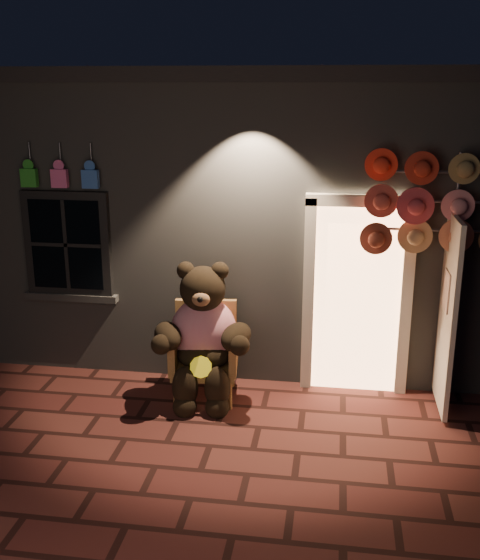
# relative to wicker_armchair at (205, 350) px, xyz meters

# --- Properties ---
(ground) EXTENTS (60.00, 60.00, 0.00)m
(ground) POSITION_rel_wicker_armchair_xyz_m (0.25, -1.07, -0.51)
(ground) COLOR #52251F
(ground) RESTS_ON ground
(shop_building) EXTENTS (7.30, 5.95, 3.51)m
(shop_building) POSITION_rel_wicker_armchair_xyz_m (0.26, 2.91, 1.23)
(shop_building) COLOR slate
(shop_building) RESTS_ON ground
(wicker_armchair) EXTENTS (0.77, 0.71, 1.02)m
(wicker_armchair) POSITION_rel_wicker_armchair_xyz_m (0.00, 0.00, 0.00)
(wicker_armchair) COLOR #AC7D42
(wicker_armchair) RESTS_ON ground
(teddy_bear) EXTENTS (1.13, 0.92, 1.56)m
(teddy_bear) POSITION_rel_wicker_armchair_xyz_m (0.01, -0.13, 0.22)
(teddy_bear) COLOR red
(teddy_bear) RESTS_ON ground
(hat_rack) EXTENTS (1.51, 0.22, 2.66)m
(hat_rack) POSITION_rel_wicker_armchair_xyz_m (2.35, 0.20, 1.62)
(hat_rack) COLOR #59595E
(hat_rack) RESTS_ON ground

